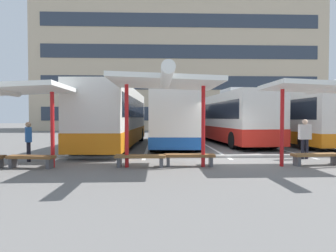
{
  "coord_description": "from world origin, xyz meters",
  "views": [
    {
      "loc": [
        -3.12,
        -12.38,
        1.8
      ],
      "look_at": [
        -2.63,
        2.31,
        1.36
      ],
      "focal_mm": 30.6,
      "sensor_mm": 36.0,
      "label": 1
    }
  ],
  "objects_px": {
    "coach_bus_0": "(116,118)",
    "coach_bus_3": "(290,118)",
    "coach_bus_2": "(229,119)",
    "bench_4": "(316,156)",
    "bench_1": "(31,159)",
    "waiting_passenger_1": "(305,136)",
    "waiting_shelter_0": "(2,91)",
    "coach_bus_1": "(175,118)",
    "bench_2": "(140,158)",
    "waiting_shelter_1": "(165,84)",
    "waiting_passenger_3": "(28,139)",
    "waiting_shelter_2": "(324,89)",
    "bench_3": "(189,157)"
  },
  "relations": [
    {
      "from": "coach_bus_0",
      "to": "coach_bus_3",
      "type": "distance_m",
      "value": 11.68
    },
    {
      "from": "coach_bus_2",
      "to": "bench_4",
      "type": "xyz_separation_m",
      "value": [
        0.88,
        -9.86,
        -1.36
      ]
    },
    {
      "from": "bench_1",
      "to": "waiting_passenger_1",
      "type": "distance_m",
      "value": 11.05
    },
    {
      "from": "coach_bus_2",
      "to": "waiting_shelter_0",
      "type": "distance_m",
      "value": 14.68
    },
    {
      "from": "coach_bus_0",
      "to": "coach_bus_2",
      "type": "relative_size",
      "value": 0.97
    },
    {
      "from": "coach_bus_1",
      "to": "waiting_shelter_0",
      "type": "distance_m",
      "value": 10.97
    },
    {
      "from": "bench_2",
      "to": "waiting_shelter_0",
      "type": "bearing_deg",
      "value": -177.56
    },
    {
      "from": "coach_bus_2",
      "to": "coach_bus_3",
      "type": "xyz_separation_m",
      "value": [
        3.9,
        -1.16,
        0.05
      ]
    },
    {
      "from": "waiting_shelter_1",
      "to": "waiting_passenger_1",
      "type": "distance_m",
      "value": 6.76
    },
    {
      "from": "waiting_passenger_1",
      "to": "bench_4",
      "type": "bearing_deg",
      "value": -104.19
    },
    {
      "from": "coach_bus_3",
      "to": "waiting_passenger_3",
      "type": "xyz_separation_m",
      "value": [
        -14.25,
        -7.38,
        -0.82
      ]
    },
    {
      "from": "coach_bus_1",
      "to": "waiting_passenger_1",
      "type": "bearing_deg",
      "value": -52.01
    },
    {
      "from": "waiting_shelter_2",
      "to": "waiting_passenger_1",
      "type": "bearing_deg",
      "value": 78.54
    },
    {
      "from": "waiting_shelter_0",
      "to": "bench_3",
      "type": "relative_size",
      "value": 2.55
    },
    {
      "from": "waiting_passenger_1",
      "to": "waiting_passenger_3",
      "type": "relative_size",
      "value": 1.06
    },
    {
      "from": "coach_bus_2",
      "to": "coach_bus_3",
      "type": "height_order",
      "value": "coach_bus_3"
    },
    {
      "from": "waiting_shelter_1",
      "to": "coach_bus_3",
      "type": "bearing_deg",
      "value": 46.41
    },
    {
      "from": "waiting_shelter_1",
      "to": "waiting_passenger_1",
      "type": "height_order",
      "value": "waiting_shelter_1"
    },
    {
      "from": "waiting_passenger_3",
      "to": "coach_bus_1",
      "type": "bearing_deg",
      "value": 47.98
    },
    {
      "from": "coach_bus_2",
      "to": "coach_bus_0",
      "type": "bearing_deg",
      "value": -159.67
    },
    {
      "from": "coach_bus_1",
      "to": "bench_4",
      "type": "xyz_separation_m",
      "value": [
        4.85,
        -8.4,
        -1.45
      ]
    },
    {
      "from": "coach_bus_0",
      "to": "bench_1",
      "type": "height_order",
      "value": "coach_bus_0"
    },
    {
      "from": "coach_bus_2",
      "to": "waiting_passenger_3",
      "type": "height_order",
      "value": "coach_bus_2"
    },
    {
      "from": "coach_bus_2",
      "to": "waiting_shelter_2",
      "type": "distance_m",
      "value": 10.37
    },
    {
      "from": "coach_bus_1",
      "to": "waiting_shelter_2",
      "type": "relative_size",
      "value": 2.66
    },
    {
      "from": "coach_bus_1",
      "to": "bench_3",
      "type": "relative_size",
      "value": 5.97
    },
    {
      "from": "coach_bus_0",
      "to": "bench_4",
      "type": "bearing_deg",
      "value": -39.41
    },
    {
      "from": "coach_bus_1",
      "to": "waiting_shelter_2",
      "type": "height_order",
      "value": "coach_bus_1"
    },
    {
      "from": "coach_bus_2",
      "to": "bench_3",
      "type": "xyz_separation_m",
      "value": [
        -3.91,
        -9.9,
        -1.36
      ]
    },
    {
      "from": "waiting_shelter_2",
      "to": "waiting_shelter_0",
      "type": "bearing_deg",
      "value": 179.88
    },
    {
      "from": "coach_bus_3",
      "to": "bench_4",
      "type": "height_order",
      "value": "coach_bus_3"
    },
    {
      "from": "bench_3",
      "to": "coach_bus_1",
      "type": "bearing_deg",
      "value": 90.4
    },
    {
      "from": "bench_1",
      "to": "waiting_passenger_1",
      "type": "bearing_deg",
      "value": 9.94
    },
    {
      "from": "waiting_passenger_3",
      "to": "bench_4",
      "type": "bearing_deg",
      "value": -6.66
    },
    {
      "from": "coach_bus_3",
      "to": "waiting_passenger_3",
      "type": "height_order",
      "value": "coach_bus_3"
    },
    {
      "from": "waiting_shelter_2",
      "to": "waiting_passenger_1",
      "type": "relative_size",
      "value": 2.46
    },
    {
      "from": "waiting_shelter_0",
      "to": "waiting_shelter_1",
      "type": "bearing_deg",
      "value": -0.65
    },
    {
      "from": "coach_bus_2",
      "to": "waiting_shelter_1",
      "type": "distance_m",
      "value": 11.45
    },
    {
      "from": "bench_3",
      "to": "bench_4",
      "type": "height_order",
      "value": "same"
    },
    {
      "from": "coach_bus_1",
      "to": "coach_bus_2",
      "type": "distance_m",
      "value": 4.23
    },
    {
      "from": "coach_bus_1",
      "to": "bench_4",
      "type": "height_order",
      "value": "coach_bus_1"
    },
    {
      "from": "bench_1",
      "to": "waiting_shelter_1",
      "type": "height_order",
      "value": "waiting_shelter_1"
    },
    {
      "from": "coach_bus_0",
      "to": "waiting_shelter_1",
      "type": "relative_size",
      "value": 2.3
    },
    {
      "from": "waiting_shelter_0",
      "to": "waiting_passenger_1",
      "type": "xyz_separation_m",
      "value": [
        11.77,
        2.04,
        -1.73
      ]
    },
    {
      "from": "waiting_shelter_0",
      "to": "waiting_passenger_1",
      "type": "distance_m",
      "value": 12.07
    },
    {
      "from": "coach_bus_2",
      "to": "waiting_shelter_0",
      "type": "bearing_deg",
      "value": -135.62
    },
    {
      "from": "waiting_shelter_2",
      "to": "waiting_passenger_1",
      "type": "height_order",
      "value": "waiting_shelter_2"
    },
    {
      "from": "bench_4",
      "to": "waiting_passenger_1",
      "type": "distance_m",
      "value": 1.83
    },
    {
      "from": "waiting_shelter_0",
      "to": "bench_2",
      "type": "bearing_deg",
      "value": 2.44
    },
    {
      "from": "bench_3",
      "to": "waiting_shelter_2",
      "type": "bearing_deg",
      "value": -4.39
    }
  ]
}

